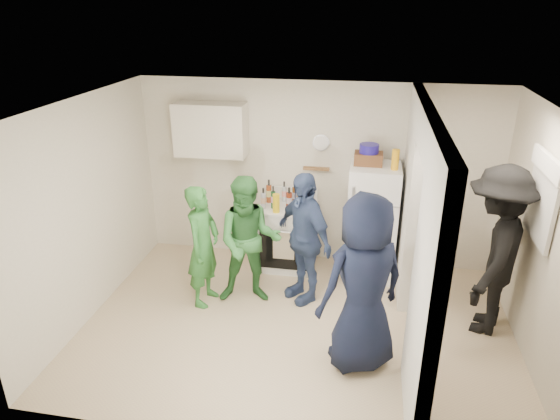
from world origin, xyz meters
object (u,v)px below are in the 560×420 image
object	(u,v)px
blue_bowl	(369,148)
wicker_basket	(368,159)
person_denim	(304,238)
fridge	(372,222)
person_navy	(363,284)
person_nook	(495,251)
yellow_cup_stack_top	(395,160)
stove	(288,237)
person_green_center	(249,241)
person_green_left	(203,246)

from	to	relation	value
blue_bowl	wicker_basket	bearing A→B (deg)	0.00
wicker_basket	person_denim	world-z (taller)	wicker_basket
fridge	person_navy	world-z (taller)	person_navy
fridge	person_nook	bearing A→B (deg)	-36.70
yellow_cup_stack_top	person_nook	distance (m)	1.54
person_denim	blue_bowl	bearing A→B (deg)	94.04
stove	person_navy	size ratio (longest dim) A/B	0.49
wicker_basket	person_green_center	xyz separation A→B (m)	(-1.32, -0.94, -0.81)
person_green_left	person_nook	xyz separation A→B (m)	(3.24, 0.05, 0.20)
person_denim	stove	bearing A→B (deg)	158.59
stove	blue_bowl	xyz separation A→B (m)	(1.01, 0.02, 1.29)
fridge	yellow_cup_stack_top	size ratio (longest dim) A/B	6.12
person_navy	person_nook	xyz separation A→B (m)	(1.36, 0.86, 0.04)
stove	fridge	distance (m)	1.15
fridge	person_green_left	size ratio (longest dim) A/B	1.02
blue_bowl	person_green_center	xyz separation A→B (m)	(-1.32, -0.94, -0.94)
person_green_left	person_navy	xyz separation A→B (m)	(1.88, -0.81, 0.17)
stove	blue_bowl	world-z (taller)	blue_bowl
stove	yellow_cup_stack_top	bearing A→B (deg)	-5.59
stove	person_denim	bearing A→B (deg)	-67.52
person_green_center	person_navy	bearing A→B (deg)	-45.04
blue_bowl	person_nook	size ratio (longest dim) A/B	0.13
person_green_center	person_navy	world-z (taller)	person_navy
person_green_left	person_nook	world-z (taller)	person_nook
blue_bowl	person_green_center	bearing A→B (deg)	-144.51
person_green_left	wicker_basket	bearing A→B (deg)	-51.43
stove	yellow_cup_stack_top	xyz separation A→B (m)	(1.33, -0.13, 1.21)
blue_bowl	person_denim	world-z (taller)	blue_bowl
person_green_left	person_nook	size ratio (longest dim) A/B	0.79
person_denim	person_navy	size ratio (longest dim) A/B	0.89
yellow_cup_stack_top	person_denim	bearing A→B (deg)	-148.55
stove	wicker_basket	size ratio (longest dim) A/B	2.55
person_green_center	person_nook	xyz separation A→B (m)	(2.71, -0.07, 0.16)
fridge	wicker_basket	distance (m)	0.85
blue_bowl	person_denim	xyz separation A→B (m)	(-0.70, -0.77, -0.92)
stove	person_green_center	distance (m)	1.04
stove	blue_bowl	size ratio (longest dim) A/B	3.72
wicker_basket	person_nook	size ratio (longest dim) A/B	0.18
person_green_center	wicker_basket	bearing A→B (deg)	25.11
stove	yellow_cup_stack_top	size ratio (longest dim) A/B	3.57
fridge	person_green_center	world-z (taller)	person_green_center
fridge	blue_bowl	xyz separation A→B (m)	(-0.10, 0.05, 0.97)
person_denim	person_nook	bearing A→B (deg)	39.50
person_navy	person_denim	bearing A→B (deg)	-88.94
person_green_left	person_green_center	xyz separation A→B (m)	(0.53, 0.13, 0.05)
stove	blue_bowl	distance (m)	1.64
wicker_basket	person_navy	world-z (taller)	person_navy
yellow_cup_stack_top	wicker_basket	bearing A→B (deg)	154.89
yellow_cup_stack_top	person_green_left	xyz separation A→B (m)	(-2.17, -0.92, -0.90)
person_green_left	blue_bowl	bearing A→B (deg)	-51.43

